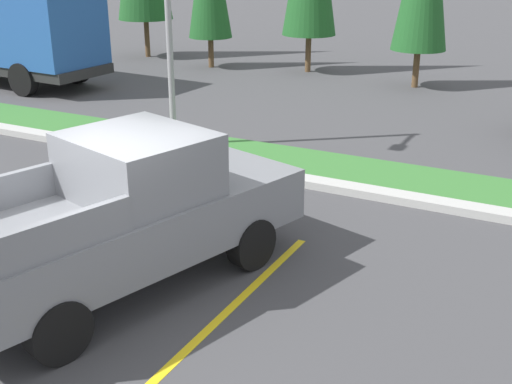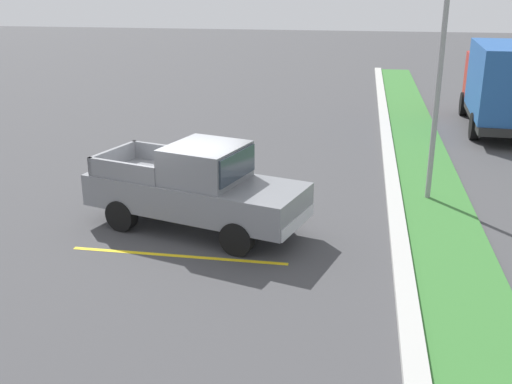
# 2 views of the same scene
# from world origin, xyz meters

# --- Properties ---
(ground_plane) EXTENTS (120.00, 120.00, 0.00)m
(ground_plane) POSITION_xyz_m (0.00, 0.00, 0.00)
(ground_plane) COLOR #424244
(parking_line_near) EXTENTS (0.12, 4.80, 0.01)m
(parking_line_near) POSITION_xyz_m (-1.49, 0.25, 0.00)
(parking_line_near) COLOR yellow
(parking_line_near) RESTS_ON ground
(parking_line_far) EXTENTS (0.12, 4.80, 0.01)m
(parking_line_far) POSITION_xyz_m (1.61, 0.25, 0.00)
(parking_line_far) COLOR yellow
(parking_line_far) RESTS_ON ground
(curb_strip) EXTENTS (56.00, 0.40, 0.15)m
(curb_strip) POSITION_xyz_m (0.00, 5.00, 0.07)
(curb_strip) COLOR #B2B2AD
(curb_strip) RESTS_ON ground
(grass_median) EXTENTS (56.00, 1.80, 0.06)m
(grass_median) POSITION_xyz_m (0.00, 6.10, 0.03)
(grass_median) COLOR #387533
(grass_median) RESTS_ON ground
(pickup_truck_main) EXTENTS (3.28, 5.54, 2.10)m
(pickup_truck_main) POSITION_xyz_m (0.07, 0.30, 1.04)
(pickup_truck_main) COLOR black
(pickup_truck_main) RESTS_ON ground
(cargo_truck_distant) EXTENTS (6.92, 2.81, 3.40)m
(cargo_truck_distant) POSITION_xyz_m (-11.60, 9.39, 1.85)
(cargo_truck_distant) COLOR black
(cargo_truck_distant) RESTS_ON ground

